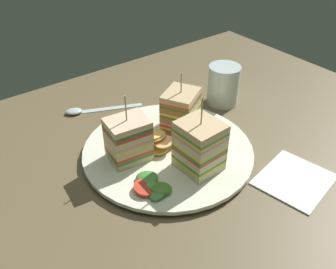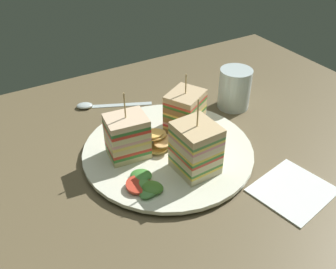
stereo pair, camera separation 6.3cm
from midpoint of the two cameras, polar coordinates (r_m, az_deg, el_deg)
name	(u,v)px [view 2 (the right image)]	position (r cm, az deg, el deg)	size (l,w,h in cm)	color
ground_plane	(168,158)	(66.46, 2.73, -3.75)	(105.83, 74.61, 1.80)	brown
plate	(168,151)	(65.39, 2.77, -2.60)	(29.96, 29.96, 1.32)	white
sandwich_wedge_0	(127,136)	(61.59, -3.37, -0.40)	(7.28, 6.16, 12.02)	beige
sandwich_wedge_1	(196,148)	(58.61, 7.38, -2.23)	(6.37, 6.94, 13.19)	beige
sandwich_wedge_2	(185,111)	(68.20, 5.28, 3.48)	(8.54, 8.10, 11.32)	beige
chip_pile	(159,140)	(64.65, 1.42, -0.96)	(6.74, 6.33, 3.01)	#D8B559
salad_garnish	(146,184)	(57.19, -0.21, -7.82)	(5.83, 7.94, 1.47)	#47923C
spoon	(96,105)	(79.70, -8.79, 4.38)	(15.13, 8.03, 1.00)	silver
napkin	(293,190)	(63.00, 21.50, -8.07)	(11.54, 10.29, 0.50)	white
drinking_glass	(234,91)	(79.28, 12.46, 6.49)	(6.67, 6.67, 8.49)	silver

